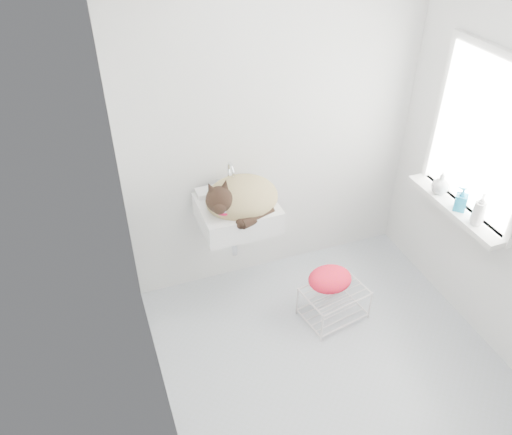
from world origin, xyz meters
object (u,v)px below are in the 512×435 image
object	(u,v)px
cat	(239,199)
bottle_a	(475,223)
sink	(237,203)
bottle_c	(438,193)
bottle_b	(459,209)
wire_rack	(334,301)

from	to	relation	value
cat	bottle_a	size ratio (longest dim) A/B	2.83
sink	bottle_c	distance (m)	1.42
bottle_c	cat	bearing A→B (deg)	165.72
sink	bottle_c	bearing A→B (deg)	-14.91
bottle_b	bottle_c	distance (m)	0.22
sink	wire_rack	world-z (taller)	sink
bottle_b	cat	bearing A→B (deg)	157.49
wire_rack	bottle_a	size ratio (longest dim) A/B	2.30
cat	bottle_a	distance (m)	1.55
wire_rack	bottle_b	bearing A→B (deg)	-8.41
bottle_c	bottle_b	bearing A→B (deg)	-90.00
bottle_a	bottle_c	distance (m)	0.39
sink	bottle_c	xyz separation A→B (m)	(1.38, -0.37, 0.00)
cat	bottle_a	world-z (taller)	cat
cat	bottle_c	world-z (taller)	cat
bottle_b	bottle_c	size ratio (longest dim) A/B	1.09
bottle_a	bottle_c	size ratio (longest dim) A/B	1.20
cat	wire_rack	world-z (taller)	cat
sink	bottle_c	world-z (taller)	sink
wire_rack	bottle_c	xyz separation A→B (m)	(0.81, 0.10, 0.70)
sink	bottle_b	size ratio (longest dim) A/B	3.11
bottle_c	bottle_a	bearing A→B (deg)	-90.00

